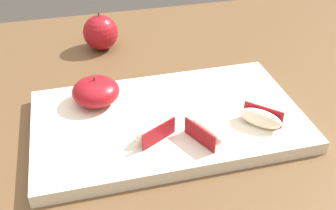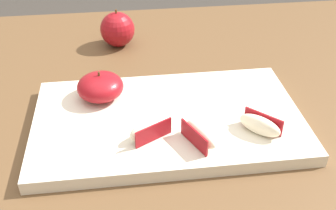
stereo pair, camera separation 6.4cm
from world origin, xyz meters
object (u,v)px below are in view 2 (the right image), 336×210
Objects in this scene: apple_wedge_left at (260,125)px; whole_apple_red_delicious at (117,29)px; apple_wedge_right at (200,134)px; apple_wedge_back at (149,129)px; cutting_board at (168,120)px; apple_half_skin_up at (100,87)px.

whole_apple_red_delicious is (-0.20, 0.36, 0.00)m from apple_wedge_left.
whole_apple_red_delicious is (-0.11, 0.37, 0.00)m from apple_wedge_right.
apple_wedge_right is (-0.09, -0.01, 0.00)m from apple_wedge_left.
apple_wedge_back is (-0.07, 0.02, 0.00)m from apple_wedge_right.
apple_wedge_left is 0.92× the size of apple_wedge_back.
apple_wedge_back is 0.83× the size of whole_apple_red_delicious.
apple_wedge_back is at bearing 162.90° from apple_wedge_right.
whole_apple_red_delicious is at bearing 106.56° from apple_wedge_right.
apple_wedge_left is 0.09m from apple_wedge_right.
apple_wedge_back is at bearing -124.49° from cutting_board.
apple_half_skin_up reaches higher than apple_wedge_back.
cutting_board is 0.07m from apple_wedge_back.
apple_wedge_left is 0.17m from apple_wedge_back.
apple_half_skin_up is 1.24× the size of apple_wedge_left.
whole_apple_red_delicious reaches higher than apple_wedge_left.
apple_half_skin_up is at bearing 122.30° from apple_wedge_back.
cutting_board is at bearing 117.89° from apple_wedge_right.
apple_wedge_left is at bearing -60.52° from whole_apple_red_delicious.
apple_wedge_left is at bearing -27.95° from apple_half_skin_up.
whole_apple_red_delicious is (-0.04, 0.35, 0.00)m from apple_wedge_back.
whole_apple_red_delicious is at bearing 103.59° from cutting_board.
whole_apple_red_delicious is at bearing 119.48° from apple_wedge_left.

